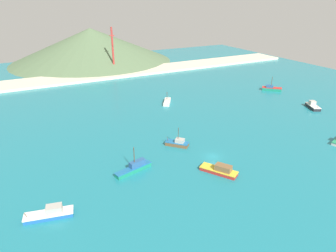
% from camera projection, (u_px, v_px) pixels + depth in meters
% --- Properties ---
extents(ground, '(260.00, 280.00, 0.50)m').
position_uv_depth(ground, '(165.00, 121.00, 109.24)').
color(ground, teal).
extents(fishing_boat_0, '(7.56, 9.70, 2.51)m').
position_uv_depth(fishing_boat_0, '(220.00, 170.00, 76.53)').
color(fishing_boat_0, red).
rests_on(fishing_boat_0, ground).
extents(fishing_boat_1, '(6.22, 8.49, 2.83)m').
position_uv_depth(fishing_boat_1, '(313.00, 106.00, 120.88)').
color(fishing_boat_1, '#232328').
rests_on(fishing_boat_1, ground).
extents(fishing_boat_3, '(8.64, 8.59, 6.65)m').
position_uv_depth(fishing_boat_3, '(271.00, 88.00, 143.48)').
color(fishing_boat_3, '#198466').
rests_on(fishing_boat_3, ground).
extents(fishing_boat_6, '(10.05, 4.79, 2.49)m').
position_uv_depth(fishing_boat_6, '(50.00, 213.00, 61.43)').
color(fishing_boat_6, '#1E5BA8').
rests_on(fishing_boat_6, ground).
extents(fishing_boat_7, '(10.60, 4.49, 6.87)m').
position_uv_depth(fishing_boat_7, '(135.00, 168.00, 77.35)').
color(fishing_boat_7, '#198466').
rests_on(fishing_boat_7, ground).
extents(fishing_boat_8, '(6.73, 6.93, 5.97)m').
position_uv_depth(fishing_boat_8, '(178.00, 143.00, 90.60)').
color(fishing_boat_8, brown).
rests_on(fishing_boat_8, ground).
extents(fishing_boat_9, '(6.74, 8.66, 5.10)m').
position_uv_depth(fishing_boat_9, '(167.00, 102.00, 126.12)').
color(fishing_boat_9, silver).
rests_on(fishing_boat_9, ground).
extents(beach_strip, '(247.00, 19.82, 1.20)m').
position_uv_depth(beach_strip, '(105.00, 75.00, 169.58)').
color(beach_strip, beige).
rests_on(beach_strip, ground).
extents(hill_central, '(106.95, 106.95, 21.88)m').
position_uv_depth(hill_central, '(91.00, 45.00, 203.41)').
color(hill_central, '#56704C').
rests_on(hill_central, ground).
extents(radio_tower, '(2.58, 2.06, 25.77)m').
position_uv_depth(radio_tower, '(113.00, 50.00, 170.77)').
color(radio_tower, '#B7332D').
rests_on(radio_tower, ground).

